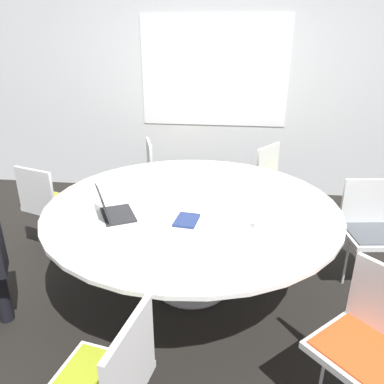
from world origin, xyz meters
name	(u,v)px	position (x,y,z in m)	size (l,w,h in m)	color
ground_plane	(192,284)	(0.00, 0.00, 0.00)	(16.00, 16.00, 0.00)	black
wall_back	(214,88)	(0.00, 2.19, 1.35)	(8.00, 0.07, 2.70)	silver
conference_table	(192,214)	(0.00, 0.00, 0.66)	(2.24, 2.24, 0.75)	#B7B7BC
chair_1	(107,381)	(-0.20, -1.46, 0.53)	(0.49, 0.51, 0.88)	silver
chair_2	(370,336)	(1.05, -1.03, 0.53)	(0.61, 0.61, 0.88)	silver
chair_3	(371,224)	(1.44, 0.27, 0.53)	(0.49, 0.48, 0.88)	silver
chair_4	(277,179)	(0.77, 1.25, 0.53)	(0.59, 0.60, 0.88)	silver
chair_5	(161,170)	(-0.53, 1.37, 0.53)	(0.54, 0.55, 0.88)	silver
chair_6	(48,200)	(-1.41, 0.40, 0.53)	(0.55, 0.54, 0.88)	silver
laptop	(111,210)	(-0.54, -0.29, 0.81)	(0.35, 0.38, 0.21)	#232326
spiral_notebook	(187,220)	(0.00, -0.30, 0.76)	(0.17, 0.23, 0.02)	navy
coffee_cup	(261,223)	(0.51, -0.35, 0.80)	(0.08, 0.08, 0.09)	white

